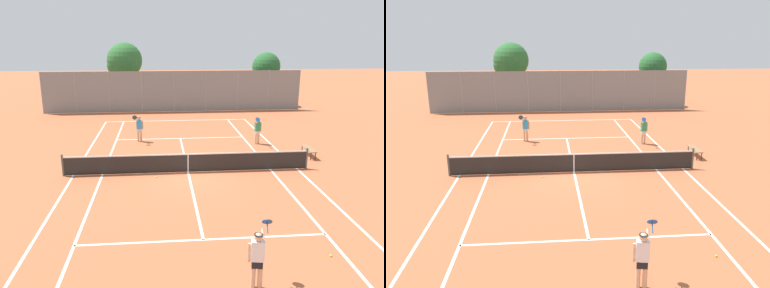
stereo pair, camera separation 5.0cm
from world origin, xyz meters
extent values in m
plane|color=#B25B38|center=(0.00, 0.00, 0.00)|extent=(120.00, 120.00, 0.00)
cube|color=white|center=(0.00, 11.90, 0.00)|extent=(11.00, 0.10, 0.01)
cube|color=white|center=(-5.50, 0.00, 0.00)|extent=(0.10, 23.80, 0.01)
cube|color=white|center=(5.50, 0.00, 0.00)|extent=(0.10, 23.80, 0.01)
cube|color=white|center=(-4.13, 0.00, 0.00)|extent=(0.10, 23.80, 0.01)
cube|color=white|center=(4.13, 0.00, 0.00)|extent=(0.10, 23.80, 0.01)
cube|color=white|center=(0.00, -6.40, 0.00)|extent=(8.26, 0.10, 0.01)
cube|color=white|center=(0.00, 6.40, 0.00)|extent=(8.26, 0.10, 0.01)
cube|color=white|center=(0.00, 0.00, 0.00)|extent=(0.10, 12.80, 0.01)
cylinder|color=#474C47|center=(-5.95, 0.00, 0.53)|extent=(0.10, 0.10, 1.07)
cylinder|color=#474C47|center=(5.95, 0.00, 0.53)|extent=(0.10, 0.10, 1.07)
cube|color=black|center=(0.00, 0.00, 0.46)|extent=(11.90, 0.02, 0.89)
cube|color=white|center=(0.00, 0.00, 0.92)|extent=(11.90, 0.03, 0.06)
cube|color=white|center=(0.00, 0.00, 0.44)|extent=(0.05, 0.03, 0.89)
cylinder|color=#D8A884|center=(1.00, -8.91, 0.41)|extent=(0.13, 0.13, 0.82)
cylinder|color=#D8A884|center=(1.18, -8.94, 0.41)|extent=(0.13, 0.13, 0.82)
cube|color=black|center=(1.09, -8.93, 0.74)|extent=(0.31, 0.23, 0.24)
cube|color=white|center=(1.09, -8.93, 1.10)|extent=(0.37, 0.26, 0.56)
sphere|color=#D8A884|center=(1.09, -8.93, 1.49)|extent=(0.22, 0.22, 0.22)
cylinder|color=black|center=(1.09, -8.93, 1.56)|extent=(0.23, 0.23, 0.02)
cylinder|color=#D8A884|center=(0.87, -8.89, 1.04)|extent=(0.08, 0.08, 0.52)
cylinder|color=#D8A884|center=(1.24, -8.81, 1.39)|extent=(0.16, 0.46, 0.35)
cylinder|color=#1E4C99|center=(1.42, -8.58, 1.55)|extent=(0.08, 0.25, 0.22)
cylinder|color=#1E4C99|center=(1.44, -8.46, 1.66)|extent=(0.31, 0.24, 0.23)
cylinder|color=#D8A884|center=(-2.53, 5.93, 0.41)|extent=(0.13, 0.13, 0.82)
cylinder|color=#D8A884|center=(-2.71, 5.92, 0.41)|extent=(0.13, 0.13, 0.82)
cube|color=beige|center=(-2.62, 5.92, 0.74)|extent=(0.29, 0.20, 0.24)
cube|color=#3399D8|center=(-2.62, 5.92, 1.10)|extent=(0.35, 0.22, 0.56)
sphere|color=#D8A884|center=(-2.62, 5.92, 1.49)|extent=(0.22, 0.22, 0.22)
cylinder|color=black|center=(-2.62, 5.92, 1.56)|extent=(0.23, 0.23, 0.02)
cylinder|color=#D8A884|center=(-2.40, 5.94, 1.04)|extent=(0.08, 0.08, 0.52)
cylinder|color=#D8A884|center=(-2.74, 5.78, 1.39)|extent=(0.11, 0.46, 0.35)
cylinder|color=black|center=(-2.85, 5.51, 1.55)|extent=(0.05, 0.25, 0.22)
cylinder|color=black|center=(-2.84, 5.39, 1.66)|extent=(0.29, 0.21, 0.23)
cylinder|color=#D8A884|center=(4.75, 4.73, 0.41)|extent=(0.13, 0.13, 0.82)
cylinder|color=#D8A884|center=(4.57, 4.69, 0.41)|extent=(0.13, 0.13, 0.82)
cube|color=beige|center=(4.66, 4.71, 0.74)|extent=(0.31, 0.23, 0.24)
cube|color=#338C59|center=(4.66, 4.71, 1.10)|extent=(0.37, 0.26, 0.56)
sphere|color=#D8A884|center=(4.66, 4.71, 1.49)|extent=(0.22, 0.22, 0.22)
cylinder|color=black|center=(4.66, 4.71, 1.56)|extent=(0.23, 0.23, 0.02)
cylinder|color=#D8A884|center=(4.87, 4.75, 1.04)|extent=(0.08, 0.08, 0.52)
cylinder|color=#D8A884|center=(4.56, 4.55, 1.39)|extent=(0.16, 0.46, 0.35)
cylinder|color=#1E4C99|center=(4.48, 4.27, 1.55)|extent=(0.08, 0.25, 0.22)
cylinder|color=#1E4C99|center=(4.50, 4.15, 1.66)|extent=(0.31, 0.24, 0.23)
sphere|color=#D1DB33|center=(3.70, -7.71, 0.03)|extent=(0.07, 0.07, 0.07)
sphere|color=#D1DB33|center=(-1.58, -0.61, 0.03)|extent=(0.07, 0.07, 0.07)
cube|color=olive|center=(6.85, 1.92, 0.44)|extent=(0.36, 1.50, 0.05)
cylinder|color=#262626|center=(6.72, 1.29, 0.21)|extent=(0.05, 0.05, 0.41)
cylinder|color=#262626|center=(6.72, 2.56, 0.21)|extent=(0.05, 0.05, 0.41)
cylinder|color=#262626|center=(6.97, 1.29, 0.21)|extent=(0.05, 0.05, 0.41)
cylinder|color=#262626|center=(6.97, 2.56, 0.21)|extent=(0.05, 0.05, 0.41)
cylinder|color=gray|center=(-11.31, 15.69, 1.79)|extent=(0.08, 0.08, 3.59)
cylinder|color=gray|center=(-8.48, 15.69, 1.79)|extent=(0.08, 0.08, 3.59)
cylinder|color=gray|center=(-5.66, 15.69, 1.79)|extent=(0.08, 0.08, 3.59)
cylinder|color=gray|center=(-2.83, 15.69, 1.79)|extent=(0.08, 0.08, 3.59)
cylinder|color=gray|center=(0.00, 15.69, 1.79)|extent=(0.08, 0.08, 3.59)
cylinder|color=gray|center=(2.83, 15.69, 1.79)|extent=(0.08, 0.08, 3.59)
cylinder|color=gray|center=(5.66, 15.69, 1.79)|extent=(0.08, 0.08, 3.59)
cylinder|color=gray|center=(8.48, 15.69, 1.79)|extent=(0.08, 0.08, 3.59)
cylinder|color=gray|center=(11.31, 15.69, 1.79)|extent=(0.08, 0.08, 3.59)
cube|color=slate|center=(0.00, 15.69, 1.79)|extent=(22.62, 0.02, 3.55)
cylinder|color=brown|center=(-4.49, 19.32, 1.56)|extent=(0.28, 0.28, 3.13)
sphere|color=#2D6B33|center=(-4.49, 19.32, 4.29)|extent=(3.32, 3.32, 3.32)
sphere|color=#2D6B33|center=(-5.04, 19.17, 3.88)|extent=(2.21, 2.21, 2.21)
cylinder|color=brown|center=(8.96, 18.43, 1.38)|extent=(0.27, 0.27, 2.76)
sphere|color=#26602D|center=(8.96, 18.43, 3.70)|extent=(2.67, 2.67, 2.67)
sphere|color=#26602D|center=(9.39, 18.48, 3.36)|extent=(1.62, 1.62, 1.62)
camera|label=1|loc=(-1.34, -17.19, 6.34)|focal=35.00mm
camera|label=2|loc=(-1.29, -17.19, 6.34)|focal=35.00mm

